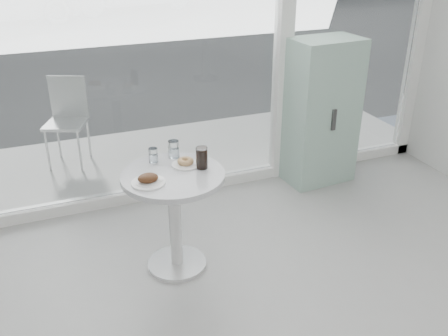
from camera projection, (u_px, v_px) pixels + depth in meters
name	position (u px, v px, depth m)	size (l,w,h in m)	color
storefront	(197.00, 5.00, 4.12)	(5.00, 0.14, 3.00)	white
main_table	(174.00, 201.00, 3.52)	(0.72, 0.72, 0.77)	silver
patio_deck	(171.00, 155.00, 5.50)	(5.60, 1.60, 0.05)	silver
street	(63.00, 7.00, 15.71)	(40.00, 24.00, 0.00)	#373737
mint_cabinet	(321.00, 112.00, 4.76)	(0.68, 0.48, 1.40)	#8DB4A3
patio_chair	(67.00, 115.00, 5.09)	(0.51, 0.51, 0.89)	silver
plate_fritter	(149.00, 180.00, 3.28)	(0.23, 0.23, 0.07)	white
plate_donut	(186.00, 163.00, 3.53)	(0.20, 0.20, 0.05)	white
water_tumbler_a	(153.00, 156.00, 3.57)	(0.07, 0.07, 0.11)	white
water_tumbler_b	(174.00, 150.00, 3.64)	(0.08, 0.08, 0.13)	white
cola_glass	(202.00, 158.00, 3.47)	(0.08, 0.08, 0.16)	white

